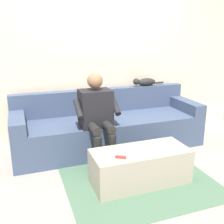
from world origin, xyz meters
TOP-DOWN VIEW (x-y plane):
  - ground_plane at (0.00, 0.60)m, footprint 8.00×8.00m
  - back_wall at (0.00, -0.60)m, footprint 5.01×0.06m
  - couch at (0.00, -0.11)m, footprint 2.68×0.82m
  - coffee_table at (0.00, 0.94)m, footprint 1.07×0.47m
  - person_solo_seated at (0.28, 0.25)m, footprint 0.55×0.58m
  - cat_on_backrest at (-0.71, -0.41)m, footprint 0.53×0.13m
  - remote_red at (0.27, 1.05)m, footprint 0.11×0.09m
  - floor_rug at (0.00, 0.83)m, footprint 1.64×1.54m

SIDE VIEW (x-z plane):
  - ground_plane at x=0.00m, z-range 0.00..0.00m
  - floor_rug at x=0.00m, z-range 0.00..0.01m
  - coffee_table at x=0.00m, z-range 0.00..0.39m
  - couch at x=0.00m, z-range -0.12..0.69m
  - remote_red at x=0.27m, z-range 0.39..0.41m
  - person_solo_seated at x=0.28m, z-range 0.08..1.23m
  - cat_on_backrest at x=-0.71m, z-range 0.81..0.94m
  - back_wall at x=0.00m, z-range 0.00..2.71m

